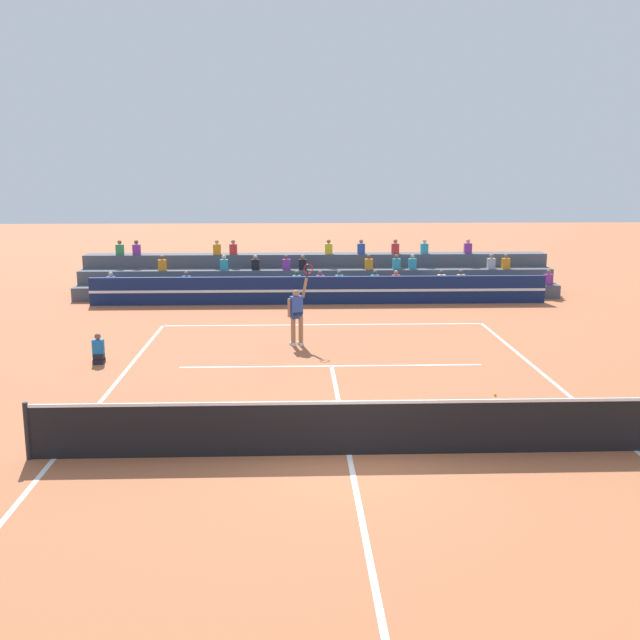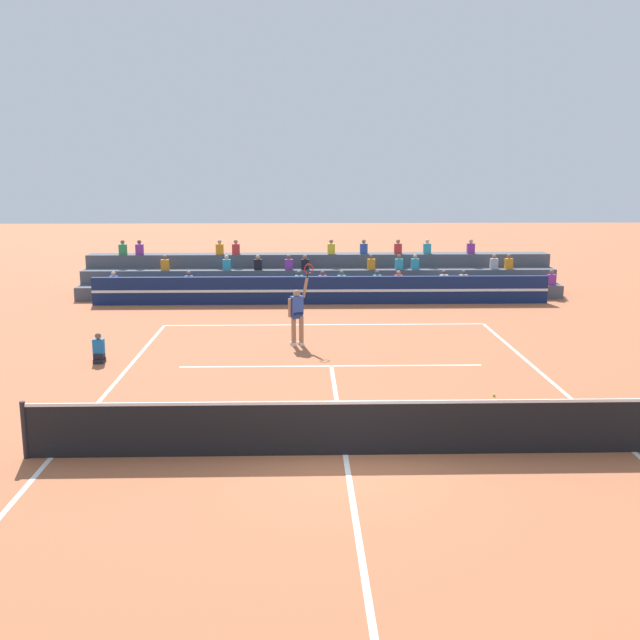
{
  "view_description": "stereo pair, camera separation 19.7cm",
  "coord_description": "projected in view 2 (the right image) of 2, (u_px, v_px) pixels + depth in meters",
  "views": [
    {
      "loc": [
        -1.02,
        -13.26,
        5.31
      ],
      "look_at": [
        -0.28,
        7.34,
        1.1
      ],
      "focal_mm": 42.0,
      "sensor_mm": 36.0,
      "label": 1
    },
    {
      "loc": [
        -0.83,
        -13.27,
        5.31
      ],
      "look_at": [
        -0.28,
        7.34,
        1.1
      ],
      "focal_mm": 42.0,
      "sensor_mm": 36.0,
      "label": 2
    }
  ],
  "objects": [
    {
      "name": "tennis_ball",
      "position": [
        494.0,
        395.0,
        17.67
      ],
      "size": [
        0.07,
        0.07,
        0.07
      ],
      "primitive_type": "sphere",
      "color": "#C6DB33",
      "rests_on": "ground"
    },
    {
      "name": "bleacher_stand",
      "position": [
        320.0,
        278.0,
        32.02
      ],
      "size": [
        19.94,
        2.85,
        2.28
      ],
      "color": "#4C515B",
      "rests_on": "ground"
    },
    {
      "name": "tennis_net",
      "position": [
        345.0,
        427.0,
        13.97
      ],
      "size": [
        12.0,
        0.1,
        1.1
      ],
      "color": "black",
      "rests_on": "ground"
    },
    {
      "name": "sponsor_banner_wall",
      "position": [
        321.0,
        290.0,
        29.56
      ],
      "size": [
        18.0,
        0.26,
        1.1
      ],
      "color": "navy",
      "rests_on": "ground"
    },
    {
      "name": "ball_kid_courtside",
      "position": [
        99.0,
        351.0,
        20.67
      ],
      "size": [
        0.3,
        0.36,
        0.84
      ],
      "color": "black",
      "rests_on": "ground"
    },
    {
      "name": "ground_plane",
      "position": [
        345.0,
        455.0,
        14.08
      ],
      "size": [
        120.0,
        120.0,
        0.0
      ],
      "primitive_type": "plane",
      "color": "#AD603D"
    },
    {
      "name": "court_lines",
      "position": [
        345.0,
        455.0,
        14.08
      ],
      "size": [
        11.1,
        23.9,
        0.01
      ],
      "color": "white",
      "rests_on": "ground"
    },
    {
      "name": "tennis_player",
      "position": [
        297.0,
        313.0,
        22.58
      ],
      "size": [
        0.8,
        0.44,
        2.5
      ],
      "color": "#9E7051",
      "rests_on": "ground"
    }
  ]
}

